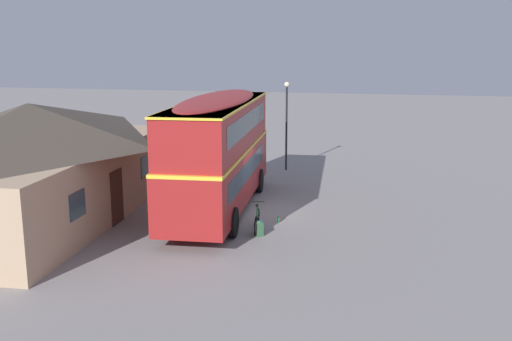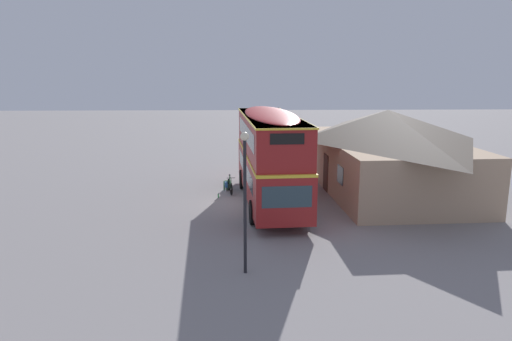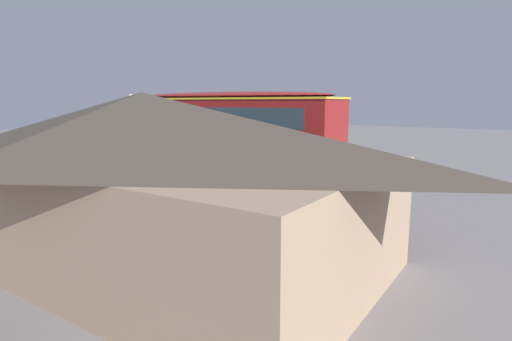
{
  "view_description": "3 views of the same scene",
  "coord_description": "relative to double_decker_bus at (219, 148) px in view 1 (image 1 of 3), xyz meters",
  "views": [
    {
      "loc": [
        -22.8,
        -5.17,
        6.83
      ],
      "look_at": [
        -0.25,
        -0.16,
        1.82
      ],
      "focal_mm": 41.24,
      "sensor_mm": 36.0,
      "label": 1
    },
    {
      "loc": [
        23.49,
        -0.02,
        6.72
      ],
      "look_at": [
        -0.44,
        0.75,
        1.66
      ],
      "focal_mm": 33.05,
      "sensor_mm": 36.0,
      "label": 2
    },
    {
      "loc": [
        -11.96,
        15.47,
        4.33
      ],
      "look_at": [
        -1.11,
        0.73,
        1.28
      ],
      "focal_mm": 28.73,
      "sensor_mm": 36.0,
      "label": 3
    }
  ],
  "objects": [
    {
      "name": "street_lamp",
      "position": [
        8.58,
        -1.35,
        0.31
      ],
      "size": [
        0.28,
        0.28,
        4.81
      ],
      "color": "black",
      "rests_on": "ground"
    },
    {
      "name": "double_decker_bus",
      "position": [
        0.0,
        0.0,
        0.0
      ],
      "size": [
        10.82,
        3.25,
        4.79
      ],
      "color": "black",
      "rests_on": "ground"
    },
    {
      "name": "pub_building",
      "position": [
        -2.73,
        6.79,
        -0.3
      ],
      "size": [
        13.51,
        7.87,
        4.6
      ],
      "color": "tan",
      "rests_on": "ground"
    },
    {
      "name": "water_bottle_clear_plastic",
      "position": [
        -2.5,
        -2.34,
        -2.53
      ],
      "size": [
        0.06,
        0.06,
        0.25
      ],
      "color": "silver",
      "rests_on": "ground"
    },
    {
      "name": "ground_plane",
      "position": [
        0.05,
        -1.45,
        -2.64
      ],
      "size": [
        120.0,
        120.0,
        0.0
      ],
      "primitive_type": "plane",
      "color": "gray"
    },
    {
      "name": "backpack_on_ground",
      "position": [
        -2.9,
        -2.31,
        -2.35
      ],
      "size": [
        0.38,
        0.37,
        0.57
      ],
      "color": "#386642",
      "rests_on": "ground"
    },
    {
      "name": "water_bottle_green_metal",
      "position": [
        -1.16,
        -2.72,
        -2.53
      ],
      "size": [
        0.07,
        0.07,
        0.24
      ],
      "color": "green",
      "rests_on": "ground"
    },
    {
      "name": "touring_bicycle",
      "position": [
        -2.3,
        -2.13,
        -2.27
      ],
      "size": [
        1.76,
        0.63,
        1.02
      ],
      "color": "black",
      "rests_on": "ground"
    }
  ]
}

